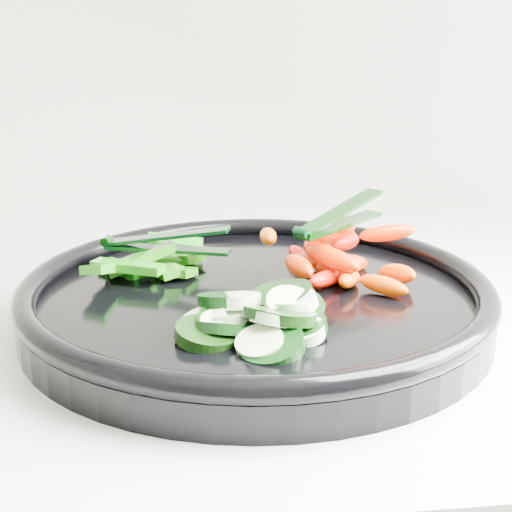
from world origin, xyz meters
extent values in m
cylinder|color=black|center=(0.46, 1.64, 0.94)|extent=(0.48, 0.48, 0.02)
torus|color=black|center=(0.46, 1.64, 0.96)|extent=(0.49, 0.49, 0.02)
cylinder|color=black|center=(0.46, 1.53, 0.96)|extent=(0.06, 0.06, 0.03)
cylinder|color=beige|center=(0.45, 1.53, 0.96)|extent=(0.04, 0.04, 0.02)
cylinder|color=black|center=(0.43, 1.56, 0.96)|extent=(0.04, 0.04, 0.03)
cylinder|color=beige|center=(0.43, 1.57, 0.96)|extent=(0.04, 0.04, 0.02)
cylinder|color=black|center=(0.43, 1.56, 0.96)|extent=(0.05, 0.05, 0.03)
cylinder|color=beige|center=(0.43, 1.56, 0.96)|extent=(0.04, 0.04, 0.02)
cylinder|color=black|center=(0.48, 1.55, 0.96)|extent=(0.06, 0.06, 0.02)
cylinder|color=#D3F6C5|center=(0.48, 1.54, 0.96)|extent=(0.04, 0.04, 0.02)
cylinder|color=black|center=(0.43, 1.57, 0.96)|extent=(0.04, 0.04, 0.01)
cylinder|color=beige|center=(0.43, 1.57, 0.96)|extent=(0.04, 0.04, 0.01)
cylinder|color=black|center=(0.42, 1.55, 0.96)|extent=(0.06, 0.06, 0.02)
cylinder|color=beige|center=(0.42, 1.56, 0.96)|extent=(0.05, 0.05, 0.02)
cylinder|color=black|center=(0.44, 1.57, 0.96)|extent=(0.04, 0.04, 0.02)
cylinder|color=beige|center=(0.42, 1.56, 0.96)|extent=(0.05, 0.05, 0.02)
cylinder|color=black|center=(0.48, 1.59, 0.97)|extent=(0.05, 0.05, 0.03)
cylinder|color=#D4F8C7|center=(0.48, 1.57, 0.97)|extent=(0.04, 0.04, 0.02)
cylinder|color=black|center=(0.43, 1.59, 0.97)|extent=(0.05, 0.05, 0.02)
cylinder|color=beige|center=(0.44, 1.58, 0.97)|extent=(0.04, 0.04, 0.02)
cylinder|color=black|center=(0.46, 1.55, 0.97)|extent=(0.05, 0.05, 0.03)
cylinder|color=beige|center=(0.46, 1.55, 0.97)|extent=(0.04, 0.04, 0.02)
cylinder|color=black|center=(0.48, 1.57, 0.97)|extent=(0.05, 0.05, 0.03)
cylinder|color=#D1EBBC|center=(0.48, 1.57, 0.97)|extent=(0.05, 0.05, 0.03)
cylinder|color=black|center=(0.47, 1.59, 0.97)|extent=(0.05, 0.05, 0.02)
cylinder|color=#D7EEBF|center=(0.48, 1.58, 0.97)|extent=(0.05, 0.04, 0.02)
cylinder|color=black|center=(0.47, 1.55, 0.97)|extent=(0.05, 0.06, 0.02)
cylinder|color=beige|center=(0.48, 1.57, 0.97)|extent=(0.03, 0.04, 0.01)
ellipsoid|color=#FF1F00|center=(0.53, 1.66, 0.96)|extent=(0.02, 0.05, 0.03)
ellipsoid|color=#FF1900|center=(0.52, 1.64, 0.96)|extent=(0.04, 0.04, 0.02)
ellipsoid|color=#F04600|center=(0.56, 1.62, 0.96)|extent=(0.04, 0.04, 0.02)
ellipsoid|color=#FC4800|center=(0.51, 1.69, 0.96)|extent=(0.03, 0.04, 0.02)
ellipsoid|color=#FF5700|center=(0.58, 1.65, 0.96)|extent=(0.03, 0.05, 0.03)
ellipsoid|color=#F03000|center=(0.52, 1.68, 0.96)|extent=(0.02, 0.04, 0.02)
ellipsoid|color=#DF5900|center=(0.54, 1.64, 0.96)|extent=(0.03, 0.04, 0.02)
ellipsoid|color=#FF2100|center=(0.54, 1.68, 0.96)|extent=(0.06, 0.04, 0.03)
ellipsoid|color=#E84F00|center=(0.54, 1.74, 0.96)|extent=(0.05, 0.04, 0.02)
ellipsoid|color=#EB0D00|center=(0.51, 1.71, 0.96)|extent=(0.02, 0.04, 0.02)
ellipsoid|color=#FF2B00|center=(0.49, 1.63, 0.98)|extent=(0.03, 0.05, 0.02)
ellipsoid|color=#E03C00|center=(0.55, 1.72, 0.98)|extent=(0.02, 0.05, 0.02)
ellipsoid|color=#F11200|center=(0.52, 1.69, 0.98)|extent=(0.03, 0.05, 0.03)
ellipsoid|color=#F25B00|center=(0.53, 1.65, 0.98)|extent=(0.05, 0.06, 0.02)
ellipsoid|color=#F82A00|center=(0.52, 1.67, 0.98)|extent=(0.03, 0.05, 0.02)
ellipsoid|color=#FA1000|center=(0.55, 1.70, 0.98)|extent=(0.04, 0.05, 0.02)
ellipsoid|color=#FF3100|center=(0.53, 1.69, 0.99)|extent=(0.04, 0.03, 0.02)
ellipsoid|color=#EB5600|center=(0.48, 1.67, 0.99)|extent=(0.02, 0.04, 0.02)
ellipsoid|color=#FE3900|center=(0.53, 1.69, 0.99)|extent=(0.05, 0.03, 0.02)
ellipsoid|color=#F54600|center=(0.58, 1.67, 0.99)|extent=(0.05, 0.02, 0.02)
cube|color=#106F0A|center=(0.39, 1.69, 0.96)|extent=(0.04, 0.06, 0.02)
cube|color=#1B6E0A|center=(0.38, 1.70, 0.96)|extent=(0.04, 0.05, 0.02)
cube|color=#0D6409|center=(0.40, 1.72, 0.96)|extent=(0.05, 0.06, 0.02)
cube|color=#1D6409|center=(0.39, 1.69, 0.96)|extent=(0.05, 0.04, 0.01)
cube|color=#166109|center=(0.38, 1.70, 0.96)|extent=(0.06, 0.04, 0.02)
cube|color=#0F6609|center=(0.35, 1.70, 0.96)|extent=(0.04, 0.04, 0.01)
cube|color=#1A6B0A|center=(0.37, 1.69, 0.97)|extent=(0.06, 0.04, 0.03)
cube|color=#246B0A|center=(0.34, 1.67, 0.97)|extent=(0.04, 0.05, 0.02)
cube|color=#0F6309|center=(0.36, 1.67, 0.97)|extent=(0.06, 0.04, 0.01)
cube|color=#10750B|center=(0.40, 1.74, 0.97)|extent=(0.05, 0.02, 0.02)
cylinder|color=black|center=(0.50, 1.64, 1.00)|extent=(0.01, 0.01, 0.01)
cube|color=black|center=(0.54, 1.68, 1.00)|extent=(0.09, 0.09, 0.00)
cube|color=black|center=(0.54, 1.68, 1.01)|extent=(0.09, 0.09, 0.02)
cylinder|color=black|center=(0.34, 1.72, 0.98)|extent=(0.01, 0.01, 0.01)
cube|color=black|center=(0.39, 1.70, 0.97)|extent=(0.11, 0.05, 0.00)
cube|color=black|center=(0.39, 1.70, 0.99)|extent=(0.11, 0.05, 0.02)
camera|label=1|loc=(0.40, 1.11, 1.15)|focal=50.00mm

